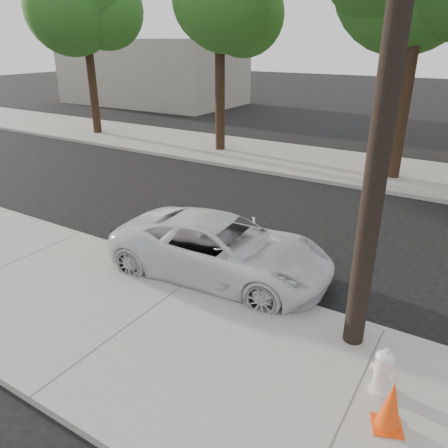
{
  "coord_description": "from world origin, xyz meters",
  "views": [
    {
      "loc": [
        4.96,
        -9.14,
        4.95
      ],
      "look_at": [
        0.05,
        -1.22,
        1.0
      ],
      "focal_mm": 35.0,
      "sensor_mm": 36.0,
      "label": 1
    }
  ],
  "objects": [
    {
      "name": "ground",
      "position": [
        0.0,
        0.0,
        0.0
      ],
      "size": [
        120.0,
        120.0,
        0.0
      ],
      "primitive_type": "plane",
      "color": "black",
      "rests_on": "ground"
    },
    {
      "name": "near_sidewalk",
      "position": [
        0.0,
        -4.3,
        0.07
      ],
      "size": [
        90.0,
        4.4,
        0.15
      ],
      "primitive_type": "cube",
      "color": "gray",
      "rests_on": "ground"
    },
    {
      "name": "far_sidewalk",
      "position": [
        0.0,
        8.5,
        0.07
      ],
      "size": [
        90.0,
        5.0,
        0.15
      ],
      "primitive_type": "cube",
      "color": "gray",
      "rests_on": "ground"
    },
    {
      "name": "curb_near",
      "position": [
        0.0,
        -2.1,
        0.07
      ],
      "size": [
        90.0,
        0.12,
        0.16
      ],
      "primitive_type": "cube",
      "color": "#9E9B93",
      "rests_on": "ground"
    },
    {
      "name": "building_far",
      "position": [
        -20.0,
        20.0,
        2.5
      ],
      "size": [
        14.0,
        8.0,
        5.0
      ],
      "primitive_type": "cube",
      "color": "gray",
      "rests_on": "ground"
    },
    {
      "name": "utility_pole",
      "position": [
        3.6,
        -2.7,
        4.7
      ],
      "size": [
        1.4,
        0.34,
        9.0
      ],
      "color": "black",
      "rests_on": "near_sidewalk"
    },
    {
      "name": "tree_a",
      "position": [
        -13.8,
        7.85,
        6.53
      ],
      "size": [
        4.65,
        4.5,
        9.0
      ],
      "color": "black",
      "rests_on": "far_sidewalk"
    },
    {
      "name": "tree_b",
      "position": [
        -5.81,
        8.06,
        6.15
      ],
      "size": [
        4.34,
        4.2,
        8.45
      ],
      "color": "black",
      "rests_on": "far_sidewalk"
    },
    {
      "name": "police_cruiser",
      "position": [
        0.34,
        -1.8,
        0.69
      ],
      "size": [
        5.13,
        2.7,
        1.38
      ],
      "primitive_type": "imported",
      "rotation": [
        0.0,
        0.0,
        1.66
      ],
      "color": "silver",
      "rests_on": "ground"
    },
    {
      "name": "fire_hydrant",
      "position": [
        4.29,
        -3.68,
        0.49
      ],
      "size": [
        0.38,
        0.34,
        0.7
      ],
      "rotation": [
        0.0,
        0.0,
        -0.3
      ],
      "color": "silver",
      "rests_on": "near_sidewalk"
    },
    {
      "name": "traffic_cone",
      "position": [
        4.54,
        -4.3,
        0.52
      ],
      "size": [
        0.5,
        0.5,
        0.76
      ],
      "rotation": [
        0.0,
        0.0,
        0.36
      ],
      "color": "#F4440C",
      "rests_on": "near_sidewalk"
    }
  ]
}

